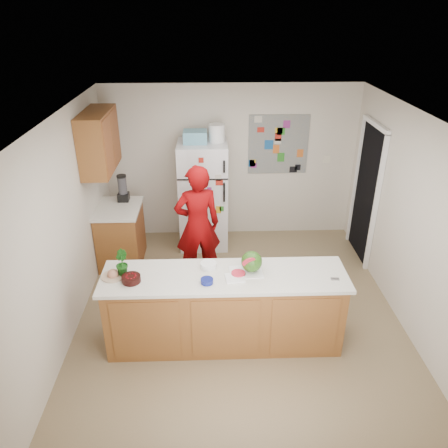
{
  "coord_description": "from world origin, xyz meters",
  "views": [
    {
      "loc": [
        -0.34,
        -4.46,
        3.55
      ],
      "look_at": [
        -0.18,
        0.2,
        1.19
      ],
      "focal_mm": 35.0,
      "sensor_mm": 36.0,
      "label": 1
    }
  ],
  "objects_px": {
    "refrigerator": "(203,195)",
    "cherry_bowl": "(131,279)",
    "person": "(198,225)",
    "watermelon": "(252,262)"
  },
  "relations": [
    {
      "from": "person",
      "to": "cherry_bowl",
      "type": "distance_m",
      "value": 1.56
    },
    {
      "from": "person",
      "to": "watermelon",
      "type": "xyz_separation_m",
      "value": [
        0.62,
        -1.26,
        0.19
      ]
    },
    {
      "from": "watermelon",
      "to": "cherry_bowl",
      "type": "height_order",
      "value": "watermelon"
    },
    {
      "from": "watermelon",
      "to": "cherry_bowl",
      "type": "distance_m",
      "value": 1.3
    },
    {
      "from": "refrigerator",
      "to": "cherry_bowl",
      "type": "distance_m",
      "value": 2.58
    },
    {
      "from": "watermelon",
      "to": "cherry_bowl",
      "type": "relative_size",
      "value": 1.15
    },
    {
      "from": "person",
      "to": "cherry_bowl",
      "type": "height_order",
      "value": "person"
    },
    {
      "from": "refrigerator",
      "to": "cherry_bowl",
      "type": "xyz_separation_m",
      "value": [
        -0.74,
        -2.47,
        0.11
      ]
    },
    {
      "from": "refrigerator",
      "to": "cherry_bowl",
      "type": "height_order",
      "value": "refrigerator"
    },
    {
      "from": "refrigerator",
      "to": "person",
      "type": "distance_m",
      "value": 1.06
    }
  ]
}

